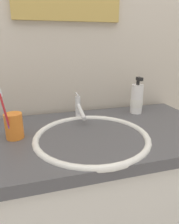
{
  "coord_description": "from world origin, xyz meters",
  "views": [
    {
      "loc": [
        -0.19,
        -0.72,
        1.19
      ],
      "look_at": [
        0.02,
        -0.02,
        0.95
      ],
      "focal_mm": 33.16,
      "sensor_mm": 36.0,
      "label": 1
    }
  ],
  "objects_px": {
    "toothbrush_purple": "(5,113)",
    "soap_dispenser": "(137,99)",
    "toothbrush_red": "(5,111)",
    "toothbrush_cup": "(14,126)",
    "faucet": "(79,108)"
  },
  "relations": [
    {
      "from": "toothbrush_purple",
      "to": "soap_dispenser",
      "type": "xyz_separation_m",
      "value": [
        0.59,
        0.17,
        -0.04
      ]
    },
    {
      "from": "toothbrush_cup",
      "to": "toothbrush_red",
      "type": "height_order",
      "value": "toothbrush_red"
    },
    {
      "from": "faucet",
      "to": "toothbrush_cup",
      "type": "relative_size",
      "value": 1.7
    },
    {
      "from": "soap_dispenser",
      "to": "toothbrush_cup",
      "type": "bearing_deg",
      "value": -166.37
    },
    {
      "from": "soap_dispenser",
      "to": "toothbrush_red",
      "type": "bearing_deg",
      "value": -163.28
    },
    {
      "from": "toothbrush_cup",
      "to": "toothbrush_purple",
      "type": "distance_m",
      "value": 0.07
    },
    {
      "from": "toothbrush_purple",
      "to": "soap_dispenser",
      "type": "height_order",
      "value": "toothbrush_purple"
    },
    {
      "from": "faucet",
      "to": "toothbrush_purple",
      "type": "xyz_separation_m",
      "value": [
        -0.29,
        -0.16,
        0.06
      ]
    },
    {
      "from": "toothbrush_red",
      "to": "soap_dispenser",
      "type": "relative_size",
      "value": 1.12
    },
    {
      "from": "toothbrush_cup",
      "to": "soap_dispenser",
      "type": "relative_size",
      "value": 0.53
    },
    {
      "from": "faucet",
      "to": "toothbrush_red",
      "type": "relative_size",
      "value": 0.8
    },
    {
      "from": "faucet",
      "to": "toothbrush_cup",
      "type": "height_order",
      "value": "faucet"
    },
    {
      "from": "toothbrush_cup",
      "to": "toothbrush_red",
      "type": "xyz_separation_m",
      "value": [
        -0.02,
        -0.04,
        0.07
      ]
    },
    {
      "from": "toothbrush_cup",
      "to": "toothbrush_purple",
      "type": "xyz_separation_m",
      "value": [
        -0.02,
        -0.03,
        0.06
      ]
    },
    {
      "from": "faucet",
      "to": "toothbrush_purple",
      "type": "relative_size",
      "value": 0.86
    }
  ]
}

